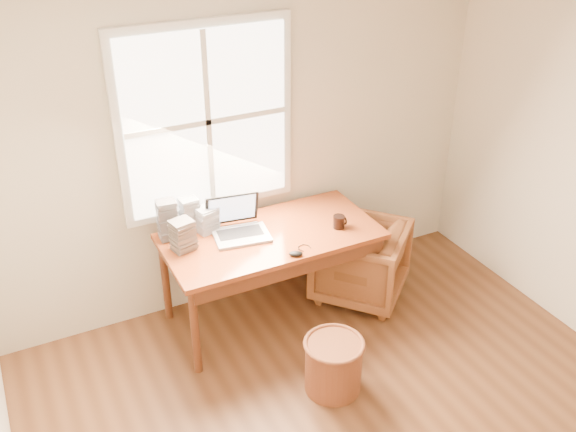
{
  "coord_description": "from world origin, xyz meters",
  "views": [
    {
      "loc": [
        -1.71,
        -1.89,
        3.2
      ],
      "look_at": [
        0.07,
        1.65,
        0.96
      ],
      "focal_mm": 40.0,
      "sensor_mm": 36.0,
      "label": 1
    }
  ],
  "objects_px": {
    "laptop": "(241,218)",
    "armchair": "(360,261)",
    "desk": "(271,236)",
    "wicker_stool": "(333,366)",
    "coffee_mug": "(339,222)",
    "cd_stack_a": "(190,214)"
  },
  "relations": [
    {
      "from": "laptop",
      "to": "armchair",
      "type": "bearing_deg",
      "value": 1.75
    },
    {
      "from": "laptop",
      "to": "desk",
      "type": "bearing_deg",
      "value": -6.21
    },
    {
      "from": "wicker_stool",
      "to": "coffee_mug",
      "type": "distance_m",
      "value": 1.08
    },
    {
      "from": "wicker_stool",
      "to": "laptop",
      "type": "relative_size",
      "value": 0.85
    },
    {
      "from": "desk",
      "to": "armchair",
      "type": "bearing_deg",
      "value": -4.64
    },
    {
      "from": "armchair",
      "to": "coffee_mug",
      "type": "xyz_separation_m",
      "value": [
        -0.27,
        -0.08,
        0.48
      ]
    },
    {
      "from": "coffee_mug",
      "to": "cd_stack_a",
      "type": "bearing_deg",
      "value": 139.59
    },
    {
      "from": "armchair",
      "to": "wicker_stool",
      "type": "xyz_separation_m",
      "value": [
        -0.74,
        -0.85,
        -0.13
      ]
    },
    {
      "from": "armchair",
      "to": "cd_stack_a",
      "type": "distance_m",
      "value": 1.44
    },
    {
      "from": "desk",
      "to": "coffee_mug",
      "type": "bearing_deg",
      "value": -16.05
    },
    {
      "from": "armchair",
      "to": "laptop",
      "type": "xyz_separation_m",
      "value": [
        -0.97,
        0.12,
        0.59
      ]
    },
    {
      "from": "wicker_stool",
      "to": "armchair",
      "type": "bearing_deg",
      "value": 49.0
    },
    {
      "from": "wicker_stool",
      "to": "cd_stack_a",
      "type": "height_order",
      "value": "cd_stack_a"
    },
    {
      "from": "wicker_stool",
      "to": "coffee_mug",
      "type": "relative_size",
      "value": 3.9
    },
    {
      "from": "wicker_stool",
      "to": "coffee_mug",
      "type": "height_order",
      "value": "coffee_mug"
    },
    {
      "from": "coffee_mug",
      "to": "wicker_stool",
      "type": "bearing_deg",
      "value": -136.39
    },
    {
      "from": "armchair",
      "to": "laptop",
      "type": "relative_size",
      "value": 1.56
    },
    {
      "from": "desk",
      "to": "wicker_stool",
      "type": "distance_m",
      "value": 1.06
    },
    {
      "from": "coffee_mug",
      "to": "cd_stack_a",
      "type": "distance_m",
      "value": 1.11
    },
    {
      "from": "desk",
      "to": "laptop",
      "type": "xyz_separation_m",
      "value": [
        -0.21,
        0.06,
        0.18
      ]
    },
    {
      "from": "coffee_mug",
      "to": "desk",
      "type": "bearing_deg",
      "value": 148.98
    },
    {
      "from": "armchair",
      "to": "wicker_stool",
      "type": "height_order",
      "value": "armchair"
    }
  ]
}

